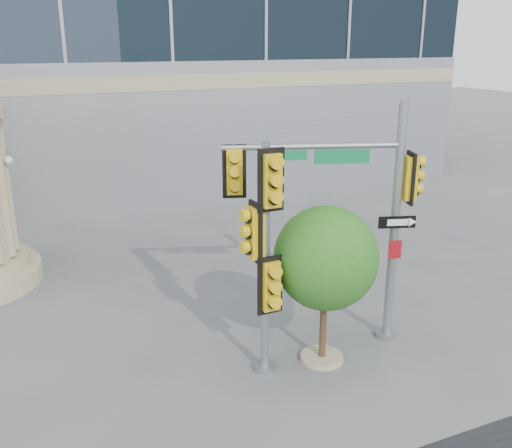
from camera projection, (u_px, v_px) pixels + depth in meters
name	position (u px, v px, depth m)	size (l,w,h in m)	color
ground	(286.00, 406.00, 11.10)	(120.00, 120.00, 0.00)	#545456
main_signal_pole	(353.00, 199.00, 12.58)	(4.17, 1.70, 5.57)	slate
secondary_signal_pole	(265.00, 245.00, 11.33)	(0.85, 0.63, 4.95)	slate
street_tree	(327.00, 262.00, 12.04)	(2.28, 2.22, 3.55)	#9A8C68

